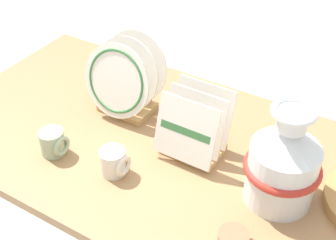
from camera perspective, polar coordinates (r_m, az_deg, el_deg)
name	(u,v)px	position (r m, az deg, el deg)	size (l,w,h in m)	color
display_table	(168,163)	(1.55, 0.00, -5.26)	(1.59, 0.83, 0.70)	#9E754C
ceramic_vase	(284,163)	(1.29, 13.91, -5.06)	(0.21, 0.21, 0.31)	silver
dish_rack_round_plates	(124,83)	(1.59, -5.37, 4.54)	(0.25, 0.19, 0.27)	tan
dish_rack_square_plates	(194,132)	(1.44, 3.16, -1.51)	(0.19, 0.17, 0.21)	tan
mug_sage_glaze	(53,143)	(1.50, -13.79, -2.70)	(0.09, 0.08, 0.08)	#9EB28E
mug_cream_glaze	(114,162)	(1.40, -6.59, -5.13)	(0.09, 0.08, 0.08)	silver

